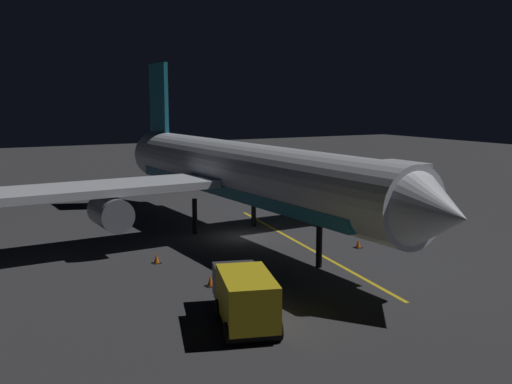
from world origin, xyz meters
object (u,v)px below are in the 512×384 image
(ground_crew_worker, at_px, (240,279))
(traffic_cone_near_left, at_px, (358,244))
(catering_truck, at_px, (352,200))
(traffic_cone_near_right, at_px, (210,282))
(baggage_truck, at_px, (244,297))
(airliner, at_px, (238,174))
(traffic_cone_under_wing, at_px, (231,278))
(traffic_cone_far, at_px, (157,259))

(ground_crew_worker, height_order, traffic_cone_near_left, ground_crew_worker)
(catering_truck, distance_m, traffic_cone_near_right, 21.99)
(baggage_truck, xyz_separation_m, catering_truck, (-19.19, -17.40, -0.02))
(baggage_truck, xyz_separation_m, traffic_cone_near_right, (-0.79, -5.40, -0.97))
(airliner, bearing_deg, traffic_cone_under_wing, 61.32)
(airliner, distance_m, traffic_cone_near_right, 12.41)
(traffic_cone_near_left, bearing_deg, ground_crew_worker, 23.23)
(baggage_truck, bearing_deg, airliner, -115.78)
(traffic_cone_near_right, xyz_separation_m, traffic_cone_under_wing, (-1.26, -0.12, 0.00))
(traffic_cone_near_right, bearing_deg, traffic_cone_under_wing, -174.72)
(traffic_cone_far, bearing_deg, traffic_cone_under_wing, 113.25)
(catering_truck, bearing_deg, traffic_cone_near_right, 33.11)
(airliner, height_order, baggage_truck, airliner)
(airliner, relative_size, ground_crew_worker, 22.81)
(traffic_cone_far, bearing_deg, baggage_truck, 91.37)
(baggage_truck, xyz_separation_m, traffic_cone_far, (0.26, -10.90, -0.97))
(catering_truck, xyz_separation_m, traffic_cone_near_left, (6.60, 9.31, -0.95))
(ground_crew_worker, bearing_deg, traffic_cone_far, -77.12)
(ground_crew_worker, distance_m, traffic_cone_near_left, 12.12)
(traffic_cone_near_left, distance_m, traffic_cone_near_right, 12.10)
(ground_crew_worker, bearing_deg, airliner, -116.29)
(traffic_cone_near_right, relative_size, traffic_cone_under_wing, 1.00)
(traffic_cone_under_wing, bearing_deg, baggage_truck, 69.61)
(baggage_truck, relative_size, traffic_cone_far, 11.10)
(traffic_cone_near_right, bearing_deg, baggage_truck, 81.65)
(ground_crew_worker, height_order, traffic_cone_near_right, ground_crew_worker)
(airliner, xyz_separation_m, catering_truck, (-11.90, -2.30, -3.26))
(airliner, distance_m, traffic_cone_far, 9.61)
(ground_crew_worker, relative_size, traffic_cone_near_right, 3.16)
(ground_crew_worker, bearing_deg, traffic_cone_under_wing, -104.71)
(ground_crew_worker, bearing_deg, catering_truck, -141.52)
(traffic_cone_near_left, relative_size, traffic_cone_far, 1.00)
(baggage_truck, xyz_separation_m, ground_crew_worker, (-1.47, -3.32, -0.33))
(airliner, xyz_separation_m, baggage_truck, (7.29, 15.10, -3.24))
(airliner, distance_m, traffic_cone_under_wing, 11.70)
(catering_truck, height_order, traffic_cone_under_wing, catering_truck)
(airliner, distance_m, ground_crew_worker, 13.62)
(catering_truck, xyz_separation_m, traffic_cone_far, (19.45, 6.50, -0.95))
(traffic_cone_near_right, xyz_separation_m, traffic_cone_far, (1.05, -5.50, 0.00))
(catering_truck, distance_m, traffic_cone_near_left, 11.45)
(catering_truck, bearing_deg, traffic_cone_near_left, 54.67)
(traffic_cone_near_left, relative_size, traffic_cone_near_right, 1.00)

